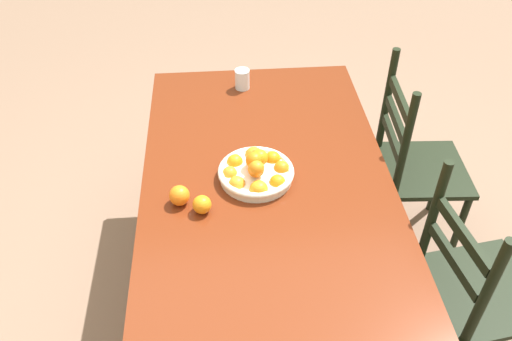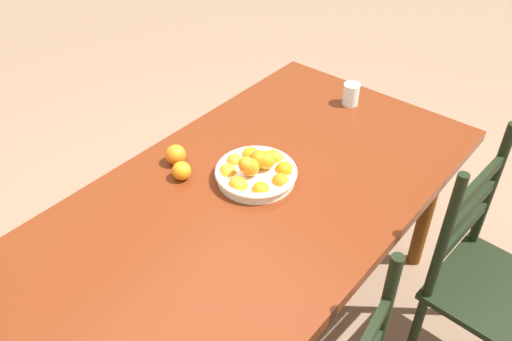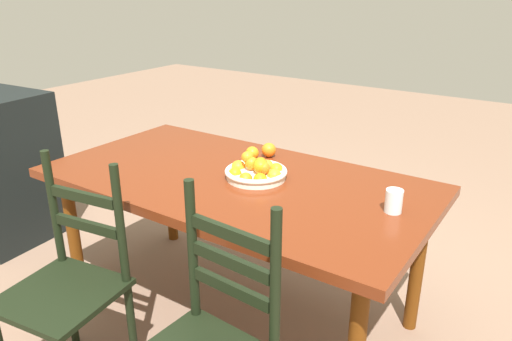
# 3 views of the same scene
# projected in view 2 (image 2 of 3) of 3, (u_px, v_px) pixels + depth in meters

# --- Properties ---
(ground_plane) EXTENTS (12.00, 12.00, 0.00)m
(ground_plane) POSITION_uv_depth(u_px,v_px,m) (250.00, 327.00, 2.33)
(ground_plane) COLOR #806450
(dining_table) EXTENTS (1.86, 0.98, 0.76)m
(dining_table) POSITION_uv_depth(u_px,v_px,m) (249.00, 212.00, 1.90)
(dining_table) COLOR #612510
(dining_table) RESTS_ON ground
(chair_near_window) EXTENTS (0.44, 0.44, 1.01)m
(chair_near_window) POSITION_uv_depth(u_px,v_px,m) (485.00, 283.00, 1.92)
(chair_near_window) COLOR black
(chair_near_window) RESTS_ON ground
(fruit_bowl) EXTENTS (0.30, 0.30, 0.13)m
(fruit_bowl) POSITION_uv_depth(u_px,v_px,m) (256.00, 171.00, 1.91)
(fruit_bowl) COLOR white
(fruit_bowl) RESTS_ON dining_table
(orange_loose_0) EXTENTS (0.08, 0.08, 0.08)m
(orange_loose_0) POSITION_uv_depth(u_px,v_px,m) (176.00, 155.00, 1.98)
(orange_loose_0) COLOR orange
(orange_loose_0) RESTS_ON dining_table
(orange_loose_1) EXTENTS (0.07, 0.07, 0.07)m
(orange_loose_1) POSITION_uv_depth(u_px,v_px,m) (182.00, 171.00, 1.91)
(orange_loose_1) COLOR orange
(orange_loose_1) RESTS_ON dining_table
(drinking_glass) EXTENTS (0.07, 0.07, 0.10)m
(drinking_glass) POSITION_uv_depth(u_px,v_px,m) (351.00, 94.00, 2.31)
(drinking_glass) COLOR silver
(drinking_glass) RESTS_ON dining_table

